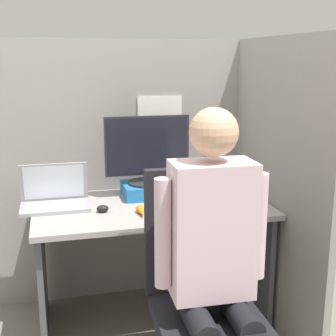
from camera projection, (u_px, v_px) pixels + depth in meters
name	position (u px, v px, depth m)	size (l,w,h in m)	color
cubicle_panel_back	(138.00, 171.00, 3.00)	(1.81, 0.05, 1.64)	gray
cubicle_panel_right	(267.00, 182.00, 2.73)	(0.04, 1.38, 1.64)	gray
desk	(151.00, 235.00, 2.70)	(1.31, 0.73, 0.72)	#9E9993
paper_box	(148.00, 190.00, 2.81)	(0.30, 0.26, 0.08)	#236BAD
monitor	(147.00, 150.00, 2.76)	(0.50, 0.24, 0.41)	#232328
laptop	(55.00, 199.00, 2.59)	(0.37, 0.23, 0.24)	#99999E
mouse	(103.00, 209.00, 2.52)	(0.06, 0.05, 0.04)	black
stapler	(239.00, 191.00, 2.81)	(0.04, 0.13, 0.06)	black
carrot_toy	(142.00, 212.00, 2.46)	(0.04, 0.14, 0.04)	orange
office_chair	(201.00, 289.00, 2.10)	(0.52, 0.57, 1.04)	black
person	(215.00, 248.00, 1.90)	(0.48, 0.40, 1.34)	black
coffee_mug	(203.00, 183.00, 2.93)	(0.08, 0.08, 0.10)	#A3332D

